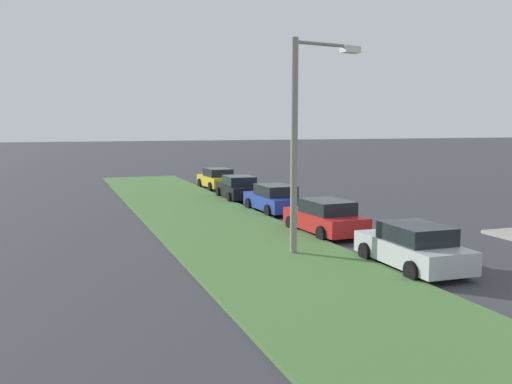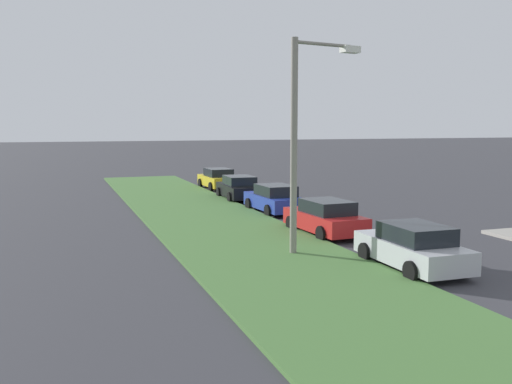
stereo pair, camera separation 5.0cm
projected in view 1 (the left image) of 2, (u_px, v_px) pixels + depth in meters
grass_median at (256, 249)px, 20.82m from camera, size 60.00×6.00×0.12m
parked_car_silver at (413, 247)px, 18.11m from camera, size 4.32×2.06×1.47m
parked_car_red at (325, 218)px, 23.85m from camera, size 4.40×2.21×1.47m
parked_car_blue at (274, 199)px, 29.75m from camera, size 4.37×2.15×1.47m
parked_car_black at (238, 188)px, 34.88m from camera, size 4.36×2.13×1.47m
parked_car_yellow at (217, 179)px, 40.70m from camera, size 4.35×2.13×1.47m
streetlight at (303, 130)px, 19.69m from camera, size 0.83×2.85×7.50m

